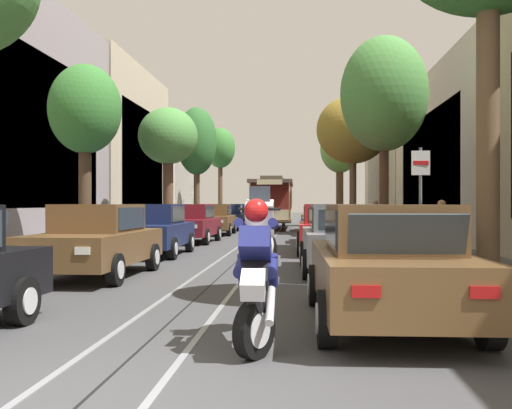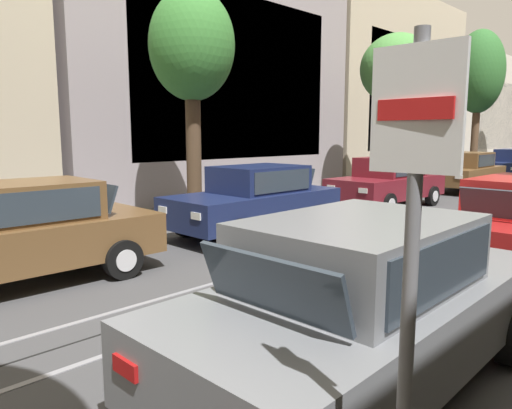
{
  "view_description": "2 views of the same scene",
  "coord_description": "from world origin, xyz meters",
  "px_view_note": "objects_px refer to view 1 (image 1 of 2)",
  "views": [
    {
      "loc": [
        1.74,
        -4.27,
        1.59
      ],
      "look_at": [
        -0.02,
        18.92,
        1.56
      ],
      "focal_mm": 40.76,
      "sensor_mm": 36.0,
      "label": 1
    },
    {
      "loc": [
        4.96,
        5.64,
        2.3
      ],
      "look_at": [
        -0.93,
        11.52,
        1.07
      ],
      "focal_mm": 33.16,
      "sensor_mm": 36.0,
      "label": 2
    }
  ],
  "objects_px": {
    "parked_car_red_mid_right": "(327,228)",
    "cable_car_trolley": "(273,203)",
    "street_tree_kerb_left_fourth": "(197,142)",
    "parked_car_brown_fifth_left": "(215,219)",
    "street_tree_kerb_left_second": "(85,112)",
    "street_tree_kerb_left_mid": "(168,138)",
    "street_sign_post": "(421,199)",
    "parked_car_blue_fourth_right": "(326,223)",
    "parked_car_yellow_sixth_right": "(318,217)",
    "motorcycle_with_rider": "(258,263)",
    "parked_car_navy_mid_left": "(154,229)",
    "parked_car_grey_second_right": "(344,238)",
    "parked_car_maroon_fourth_left": "(191,223)",
    "street_tree_kerb_right_fourth": "(340,150)",
    "street_tree_kerb_right_mid": "(353,130)",
    "pedestrian_on_left_pavement": "(376,218)",
    "street_tree_kerb_left_far": "(220,149)",
    "parked_car_brown_second_left": "(97,240)",
    "street_tree_kerb_right_second": "(384,95)",
    "parked_car_maroon_fifth_right": "(322,219)",
    "pedestrian_on_right_pavement": "(442,229)",
    "parked_car_blue_far_left": "(238,215)",
    "parked_car_brown_near_right": "(387,264)",
    "parked_car_navy_sixth_left": "(229,217)"
  },
  "relations": [
    {
      "from": "parked_car_navy_mid_left",
      "to": "parked_car_red_mid_right",
      "type": "xyz_separation_m",
      "value": [
        5.38,
        1.21,
        0.0
      ]
    },
    {
      "from": "parked_car_brown_fifth_left",
      "to": "pedestrian_on_left_pavement",
      "type": "height_order",
      "value": "pedestrian_on_left_pavement"
    },
    {
      "from": "parked_car_blue_fourth_right",
      "to": "pedestrian_on_right_pavement",
      "type": "height_order",
      "value": "pedestrian_on_right_pavement"
    },
    {
      "from": "street_sign_post",
      "to": "parked_car_red_mid_right",
      "type": "bearing_deg",
      "value": 101.66
    },
    {
      "from": "street_tree_kerb_right_second",
      "to": "parked_car_maroon_fifth_right",
      "type": "bearing_deg",
      "value": 99.43
    },
    {
      "from": "street_tree_kerb_right_fourth",
      "to": "street_sign_post",
      "type": "xyz_separation_m",
      "value": [
        -0.44,
        -29.74,
        -3.69
      ]
    },
    {
      "from": "street_tree_kerb_left_fourth",
      "to": "street_sign_post",
      "type": "xyz_separation_m",
      "value": [
        8.79,
        -24.2,
        -3.76
      ]
    },
    {
      "from": "parked_car_brown_near_right",
      "to": "cable_car_trolley",
      "type": "bearing_deg",
      "value": 95.57
    },
    {
      "from": "parked_car_brown_fifth_left",
      "to": "street_tree_kerb_right_mid",
      "type": "relative_size",
      "value": 0.61
    },
    {
      "from": "parked_car_maroon_fourth_left",
      "to": "street_tree_kerb_left_second",
      "type": "bearing_deg",
      "value": -109.76
    },
    {
      "from": "motorcycle_with_rider",
      "to": "street_sign_post",
      "type": "distance_m",
      "value": 6.02
    },
    {
      "from": "parked_car_maroon_fifth_right",
      "to": "parked_car_blue_far_left",
      "type": "bearing_deg",
      "value": 115.69
    },
    {
      "from": "parked_car_blue_far_left",
      "to": "street_tree_kerb_left_far",
      "type": "bearing_deg",
      "value": 120.46
    },
    {
      "from": "parked_car_blue_fourth_right",
      "to": "parked_car_navy_mid_left",
      "type": "bearing_deg",
      "value": -131.82
    },
    {
      "from": "parked_car_navy_sixth_left",
      "to": "parked_car_blue_fourth_right",
      "type": "bearing_deg",
      "value": -65.44
    },
    {
      "from": "parked_car_maroon_fourth_left",
      "to": "parked_car_brown_fifth_left",
      "type": "xyz_separation_m",
      "value": [
        0.05,
        6.17,
        0.0
      ]
    },
    {
      "from": "street_tree_kerb_right_second",
      "to": "parked_car_navy_mid_left",
      "type": "bearing_deg",
      "value": -163.26
    },
    {
      "from": "street_tree_kerb_right_second",
      "to": "street_tree_kerb_right_fourth",
      "type": "relative_size",
      "value": 1.0
    },
    {
      "from": "parked_car_grey_second_right",
      "to": "street_tree_kerb_left_mid",
      "type": "height_order",
      "value": "street_tree_kerb_left_mid"
    },
    {
      "from": "street_tree_kerb_left_mid",
      "to": "cable_car_trolley",
      "type": "height_order",
      "value": "street_tree_kerb_left_mid"
    },
    {
      "from": "parked_car_grey_second_right",
      "to": "parked_car_red_mid_right",
      "type": "bearing_deg",
      "value": 91.35
    },
    {
      "from": "parked_car_grey_second_right",
      "to": "parked_car_maroon_fourth_left",
      "type": "bearing_deg",
      "value": 118.66
    },
    {
      "from": "cable_car_trolley",
      "to": "motorcycle_with_rider",
      "type": "bearing_deg",
      "value": -87.65
    },
    {
      "from": "pedestrian_on_left_pavement",
      "to": "parked_car_blue_fourth_right",
      "type": "bearing_deg",
      "value": -138.53
    },
    {
      "from": "parked_car_yellow_sixth_right",
      "to": "street_sign_post",
      "type": "height_order",
      "value": "street_sign_post"
    },
    {
      "from": "parked_car_maroon_fourth_left",
      "to": "parked_car_navy_sixth_left",
      "type": "bearing_deg",
      "value": 89.75
    },
    {
      "from": "street_tree_kerb_left_mid",
      "to": "pedestrian_on_right_pavement",
      "type": "relative_size",
      "value": 3.63
    },
    {
      "from": "parked_car_red_mid_right",
      "to": "street_sign_post",
      "type": "height_order",
      "value": "street_sign_post"
    },
    {
      "from": "parked_car_brown_second_left",
      "to": "parked_car_navy_mid_left",
      "type": "relative_size",
      "value": 1.0
    },
    {
      "from": "parked_car_brown_second_left",
      "to": "parked_car_blue_fourth_right",
      "type": "xyz_separation_m",
      "value": [
        5.44,
        11.47,
        0.0
      ]
    },
    {
      "from": "pedestrian_on_left_pavement",
      "to": "street_sign_post",
      "type": "relative_size",
      "value": 0.64
    },
    {
      "from": "street_tree_kerb_left_mid",
      "to": "street_tree_kerb_left_fourth",
      "type": "distance_m",
      "value": 8.86
    },
    {
      "from": "parked_car_maroon_fourth_left",
      "to": "cable_car_trolley",
      "type": "xyz_separation_m",
      "value": [
        2.7,
        13.9,
        0.86
      ]
    },
    {
      "from": "parked_car_blue_fourth_right",
      "to": "parked_car_yellow_sixth_right",
      "type": "distance_m",
      "value": 10.87
    },
    {
      "from": "parked_car_red_mid_right",
      "to": "cable_car_trolley",
      "type": "bearing_deg",
      "value": 98.04
    },
    {
      "from": "street_tree_kerb_left_second",
      "to": "street_tree_kerb_left_mid",
      "type": "distance_m",
      "value": 9.56
    },
    {
      "from": "street_tree_kerb_left_fourth",
      "to": "pedestrian_on_left_pavement",
      "type": "distance_m",
      "value": 14.67
    },
    {
      "from": "parked_car_brown_near_right",
      "to": "parked_car_yellow_sixth_right",
      "type": "height_order",
      "value": "same"
    },
    {
      "from": "parked_car_brown_near_right",
      "to": "parked_car_red_mid_right",
      "type": "distance_m",
      "value": 11.06
    },
    {
      "from": "street_tree_kerb_left_far",
      "to": "pedestrian_on_left_pavement",
      "type": "height_order",
      "value": "street_tree_kerb_left_far"
    },
    {
      "from": "street_tree_kerb_left_fourth",
      "to": "parked_car_brown_fifth_left",
      "type": "bearing_deg",
      "value": -71.71
    },
    {
      "from": "parked_car_navy_sixth_left",
      "to": "street_tree_kerb_left_far",
      "type": "bearing_deg",
      "value": 101.26
    },
    {
      "from": "parked_car_grey_second_right",
      "to": "pedestrian_on_right_pavement",
      "type": "relative_size",
      "value": 2.59
    },
    {
      "from": "parked_car_brown_second_left",
      "to": "street_tree_kerb_left_far",
      "type": "xyz_separation_m",
      "value": [
        -1.73,
        32.11,
        4.99
      ]
    },
    {
      "from": "parked_car_red_mid_right",
      "to": "pedestrian_on_left_pavement",
      "type": "xyz_separation_m",
      "value": [
        2.44,
        7.0,
        0.18
      ]
    },
    {
      "from": "parked_car_yellow_sixth_right",
      "to": "street_tree_kerb_left_far",
      "type": "relative_size",
      "value": 0.59
    },
    {
      "from": "parked_car_brown_second_left",
      "to": "parked_car_maroon_fifth_right",
      "type": "distance_m",
      "value": 18.47
    },
    {
      "from": "parked_car_brown_fifth_left",
      "to": "pedestrian_on_right_pavement",
      "type": "distance_m",
      "value": 16.61
    },
    {
      "from": "parked_car_navy_mid_left",
      "to": "street_sign_post",
      "type": "relative_size",
      "value": 1.62
    },
    {
      "from": "parked_car_maroon_fourth_left",
      "to": "pedestrian_on_left_pavement",
      "type": "relative_size",
      "value": 2.55
    }
  ]
}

